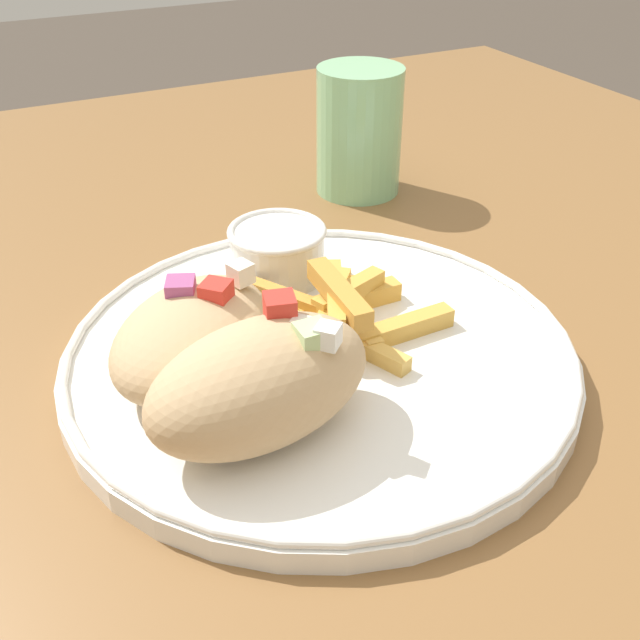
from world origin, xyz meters
TOP-DOWN VIEW (x-y plane):
  - table at (0.00, 0.00)m, footprint 1.20×1.20m
  - plate at (0.02, -0.01)m, footprint 0.31×0.31m
  - pita_sandwich_near at (-0.04, -0.06)m, footprint 0.13×0.09m
  - pita_sandwich_far at (-0.06, 0.01)m, footprint 0.14×0.14m
  - fries_pile at (0.04, 0.01)m, footprint 0.12×0.12m
  - sauce_ramekin at (0.03, 0.08)m, footprint 0.07×0.07m
  - water_glass at (0.17, 0.22)m, footprint 0.07×0.07m

SIDE VIEW (x-z plane):
  - table at x=0.00m, z-range 0.29..1.04m
  - plate at x=0.02m, z-range 0.75..0.77m
  - fries_pile at x=0.04m, z-range 0.75..0.79m
  - sauce_ramekin at x=0.03m, z-range 0.76..0.80m
  - pita_sandwich_far at x=-0.06m, z-range 0.76..0.81m
  - pita_sandwich_near at x=-0.04m, z-range 0.76..0.83m
  - water_glass at x=0.17m, z-range 0.74..0.85m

